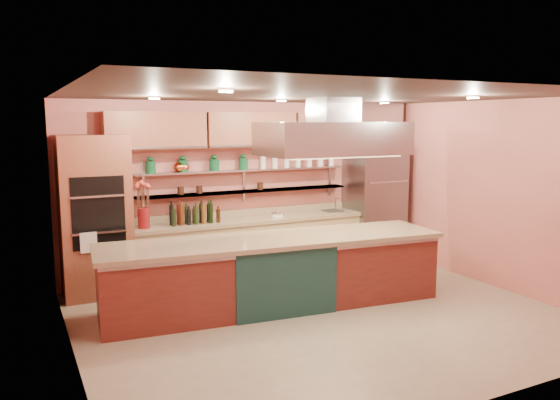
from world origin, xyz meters
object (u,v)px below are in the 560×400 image
refrigerator (374,202)px  green_canister (215,165)px  flower_vase (144,218)px  copper_kettle (179,167)px  island (274,272)px  kitchen_scale (276,214)px

refrigerator → green_canister: size_ratio=13.10×
flower_vase → green_canister: size_ratio=1.89×
flower_vase → copper_kettle: (0.62, 0.22, 0.71)m
refrigerator → island: size_ratio=0.46×
kitchen_scale → green_canister: bearing=178.0°
refrigerator → island: bearing=-151.1°
kitchen_scale → green_canister: (-0.97, 0.22, 0.82)m
refrigerator → kitchen_scale: refrigerator is taller
refrigerator → copper_kettle: size_ratio=11.01×
flower_vase → green_canister: (1.20, 0.22, 0.71)m
kitchen_scale → flower_vase: bearing=-169.2°
refrigerator → kitchen_scale: 1.97m
island → green_canister: green_canister is taller
island → flower_vase: bearing=137.8°
island → refrigerator: bearing=34.5°
flower_vase → refrigerator: bearing=-0.1°
green_canister → refrigerator: bearing=-4.5°
refrigerator → flower_vase: size_ratio=6.95×
copper_kettle → green_canister: (0.58, 0.00, 0.00)m
kitchen_scale → copper_kettle: size_ratio=0.93×
kitchen_scale → green_canister: green_canister is taller
island → copper_kettle: bearing=119.3°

